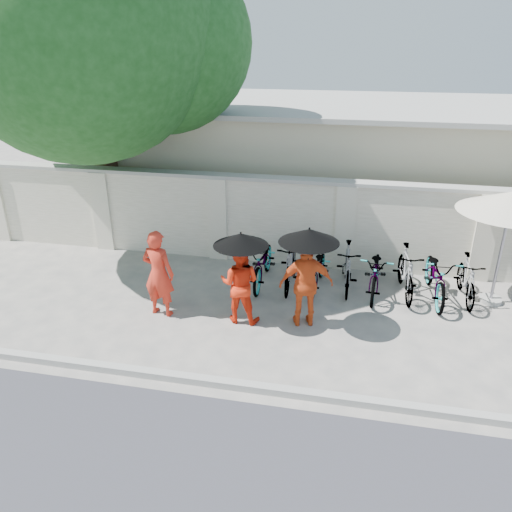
% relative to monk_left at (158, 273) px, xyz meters
% --- Properties ---
extents(ground, '(80.00, 80.00, 0.00)m').
position_rel_monk_left_xyz_m(ground, '(1.39, -0.24, -0.87)').
color(ground, '#A39A8D').
extents(kerb, '(40.00, 0.16, 0.12)m').
position_rel_monk_left_xyz_m(kerb, '(1.39, -1.94, -0.81)').
color(kerb, '#999992').
rests_on(kerb, ground).
extents(compound_wall, '(20.00, 0.30, 2.00)m').
position_rel_monk_left_xyz_m(compound_wall, '(2.39, 2.96, 0.13)').
color(compound_wall, silver).
rests_on(compound_wall, ground).
extents(building_behind, '(14.00, 6.00, 3.20)m').
position_rel_monk_left_xyz_m(building_behind, '(3.39, 6.76, 0.73)').
color(building_behind, '#B8AD8D').
rests_on(building_behind, ground).
extents(shade_tree, '(6.70, 6.20, 8.20)m').
position_rel_monk_left_xyz_m(shade_tree, '(-2.27, 2.74, 4.23)').
color(shade_tree, '#493224').
rests_on(shade_tree, ground).
extents(monk_left, '(0.69, 0.50, 1.75)m').
position_rel_monk_left_xyz_m(monk_left, '(0.00, 0.00, 0.00)').
color(monk_left, red).
rests_on(monk_left, ground).
extents(monk_center, '(0.79, 0.62, 1.58)m').
position_rel_monk_left_xyz_m(monk_center, '(1.58, 0.08, -0.08)').
color(monk_center, red).
rests_on(monk_center, ground).
extents(parasol_center, '(1.01, 1.01, 0.93)m').
position_rel_monk_left_xyz_m(parasol_center, '(1.63, -0.00, 0.84)').
color(parasol_center, black).
rests_on(parasol_center, ground).
extents(monk_right, '(1.07, 0.64, 1.70)m').
position_rel_monk_left_xyz_m(monk_right, '(2.82, 0.18, -0.02)').
color(monk_right, '#DB4F1C').
rests_on(monk_right, ground).
extents(parasol_right, '(1.09, 1.09, 1.00)m').
position_rel_monk_left_xyz_m(parasol_right, '(2.84, 0.10, 0.97)').
color(parasol_right, black).
rests_on(parasol_right, ground).
extents(patio_umbrella, '(2.42, 2.42, 2.36)m').
position_rel_monk_left_xyz_m(patio_umbrella, '(6.48, 1.81, 1.26)').
color(patio_umbrella, '#999992').
rests_on(patio_umbrella, ground).
extents(bike_0, '(0.67, 1.89, 0.99)m').
position_rel_monk_left_xyz_m(bike_0, '(1.72, 1.73, -0.38)').
color(bike_0, gray).
rests_on(bike_0, ground).
extents(bike_1, '(0.53, 1.77, 1.06)m').
position_rel_monk_left_xyz_m(bike_1, '(2.32, 1.69, -0.34)').
color(bike_1, gray).
rests_on(bike_1, ground).
extents(bike_2, '(0.71, 1.71, 0.88)m').
position_rel_monk_left_xyz_m(bike_2, '(2.92, 1.71, -0.43)').
color(bike_2, gray).
rests_on(bike_2, ground).
extents(bike_3, '(0.55, 1.69, 1.00)m').
position_rel_monk_left_xyz_m(bike_3, '(3.53, 1.82, -0.37)').
color(bike_3, gray).
rests_on(bike_3, ground).
extents(bike_4, '(0.77, 1.88, 0.97)m').
position_rel_monk_left_xyz_m(bike_4, '(4.13, 1.71, -0.39)').
color(bike_4, gray).
rests_on(bike_4, ground).
extents(bike_5, '(0.64, 1.78, 1.05)m').
position_rel_monk_left_xyz_m(bike_5, '(4.74, 1.79, -0.35)').
color(bike_5, gray).
rests_on(bike_5, ground).
extents(bike_6, '(0.78, 1.98, 1.02)m').
position_rel_monk_left_xyz_m(bike_6, '(5.34, 1.75, -0.36)').
color(bike_6, gray).
rests_on(bike_6, ground).
extents(bike_7, '(0.49, 1.59, 0.95)m').
position_rel_monk_left_xyz_m(bike_7, '(5.94, 1.79, -0.40)').
color(bike_7, gray).
rests_on(bike_7, ground).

